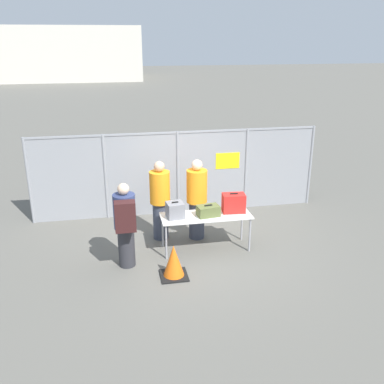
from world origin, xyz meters
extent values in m
plane|color=#605E56|center=(0.00, 0.00, 0.00)|extent=(120.00, 120.00, 0.00)
cylinder|color=gray|center=(-3.45, 2.02, 1.03)|extent=(0.07, 0.07, 2.05)
cylinder|color=gray|center=(-1.73, 2.02, 1.03)|extent=(0.07, 0.07, 2.05)
cylinder|color=gray|center=(0.00, 2.02, 1.03)|extent=(0.07, 0.07, 2.05)
cylinder|color=gray|center=(1.73, 2.02, 1.03)|extent=(0.07, 0.07, 2.05)
cylinder|color=gray|center=(3.45, 2.02, 1.03)|extent=(0.07, 0.07, 2.05)
cube|color=gray|center=(0.00, 2.02, 1.03)|extent=(6.90, 0.01, 2.05)
cube|color=gray|center=(0.00, 2.02, 2.02)|extent=(6.90, 0.04, 0.04)
cube|color=yellow|center=(1.25, 2.01, 1.27)|extent=(0.60, 0.01, 0.40)
cube|color=silver|center=(0.24, -0.04, 0.74)|extent=(1.83, 0.66, 0.02)
cylinder|color=#99999E|center=(-0.61, -0.31, 0.37)|extent=(0.04, 0.04, 0.73)
cylinder|color=#99999E|center=(1.10, -0.31, 0.37)|extent=(0.04, 0.04, 0.73)
cylinder|color=#99999E|center=(-0.61, 0.23, 0.37)|extent=(0.04, 0.04, 0.73)
cylinder|color=#99999E|center=(1.10, 0.23, 0.37)|extent=(0.04, 0.04, 0.73)
cube|color=slate|center=(-0.38, -0.03, 0.91)|extent=(0.36, 0.36, 0.31)
cube|color=black|center=(-0.38, -0.03, 1.08)|extent=(0.13, 0.04, 0.02)
cube|color=#566033|center=(0.28, -0.08, 0.86)|extent=(0.47, 0.34, 0.21)
cube|color=black|center=(0.28, -0.08, 0.98)|extent=(0.16, 0.05, 0.02)
cube|color=red|center=(0.84, 0.03, 0.95)|extent=(0.48, 0.33, 0.38)
cube|color=black|center=(0.84, 0.03, 1.15)|extent=(0.16, 0.04, 0.02)
cylinder|color=#2D2D33|center=(-1.38, -0.42, 0.40)|extent=(0.31, 0.31, 0.79)
cylinder|color=navy|center=(-1.38, -0.42, 1.12)|extent=(0.41, 0.41, 0.66)
sphere|color=beige|center=(-1.38, -0.42, 1.56)|extent=(0.21, 0.21, 0.21)
cube|color=#381919|center=(-1.38, -0.73, 1.15)|extent=(0.37, 0.23, 0.55)
cylinder|color=#383D4C|center=(0.17, 0.53, 0.42)|extent=(0.33, 0.33, 0.84)
cylinder|color=orange|center=(0.17, 0.53, 1.19)|extent=(0.44, 0.44, 0.70)
sphere|color=beige|center=(0.17, 0.53, 1.65)|extent=(0.23, 0.23, 0.23)
cylinder|color=#383D4C|center=(-0.60, 0.65, 0.41)|extent=(0.33, 0.33, 0.82)
cylinder|color=orange|center=(-0.60, 0.65, 1.17)|extent=(0.43, 0.43, 0.69)
sphere|color=tan|center=(-0.60, 0.65, 1.62)|extent=(0.22, 0.22, 0.22)
cube|color=white|center=(1.70, 3.24, 0.44)|extent=(2.91, 1.58, 0.56)
sphere|color=black|center=(1.19, 2.39, 0.30)|extent=(0.59, 0.59, 0.59)
sphere|color=black|center=(1.19, 4.08, 0.30)|extent=(0.59, 0.59, 0.59)
cylinder|color=#59595B|center=(-0.26, 3.24, 0.21)|extent=(1.02, 0.06, 0.06)
cube|color=beige|center=(-5.93, 40.15, 2.59)|extent=(15.67, 9.36, 5.19)
cube|color=black|center=(-0.56, -0.99, 0.01)|extent=(0.50, 0.50, 0.03)
cone|color=orange|center=(-0.56, -0.99, 0.31)|extent=(0.40, 0.40, 0.62)
camera|label=1|loc=(-1.53, -7.78, 4.13)|focal=40.00mm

